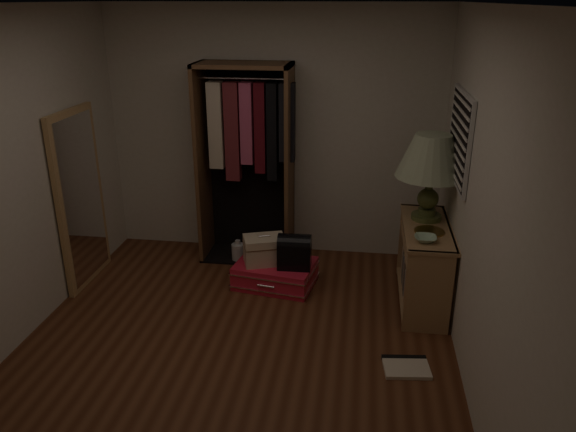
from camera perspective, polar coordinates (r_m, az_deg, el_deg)
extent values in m
plane|color=#512917|center=(4.64, -5.44, -13.35)|extent=(4.00, 4.00, 0.00)
cube|color=beige|center=(5.94, -1.48, 8.32)|extent=(3.50, 0.02, 2.60)
cube|color=beige|center=(2.36, -17.93, -14.23)|extent=(3.50, 0.02, 2.60)
cube|color=beige|center=(4.02, 18.95, 0.72)|extent=(0.02, 4.00, 2.60)
cube|color=beige|center=(4.78, -26.95, 2.72)|extent=(0.02, 4.00, 2.60)
cube|color=white|center=(3.83, -6.88, 20.66)|extent=(3.50, 4.00, 0.01)
cube|color=silver|center=(4.89, 17.07, 7.58)|extent=(0.03, 0.96, 0.76)
cube|color=black|center=(4.89, 17.06, 7.58)|extent=(0.03, 0.90, 0.70)
cube|color=white|center=(4.97, 16.48, 4.11)|extent=(0.01, 0.88, 0.02)
cube|color=white|center=(4.95, 16.57, 4.97)|extent=(0.01, 0.88, 0.02)
cube|color=white|center=(4.92, 16.67, 5.84)|extent=(0.01, 0.88, 0.02)
cube|color=white|center=(4.91, 16.76, 6.71)|extent=(0.01, 0.88, 0.02)
cube|color=white|center=(4.89, 16.86, 7.59)|extent=(0.01, 0.88, 0.02)
cube|color=white|center=(4.87, 16.96, 8.48)|extent=(0.01, 0.88, 0.02)
cube|color=white|center=(4.86, 17.06, 9.37)|extent=(0.01, 0.88, 0.02)
cube|color=white|center=(4.84, 17.16, 10.27)|extent=(0.01, 0.88, 0.02)
cube|color=white|center=(4.83, 17.26, 11.17)|extent=(0.01, 0.88, 0.02)
cube|color=#9F754D|center=(4.78, 14.19, -7.61)|extent=(0.40, 0.03, 0.75)
cube|color=#9F754D|center=(5.74, 13.20, -2.47)|extent=(0.40, 0.03, 0.75)
cube|color=#9F754D|center=(5.40, 13.36, -7.82)|extent=(0.40, 1.04, 0.03)
cube|color=#9F754D|center=(5.17, 13.83, -2.87)|extent=(0.40, 1.04, 0.03)
cube|color=#9F754D|center=(5.11, 13.99, -1.18)|extent=(0.42, 1.12, 0.03)
cube|color=brown|center=(5.28, 15.70, -4.89)|extent=(0.02, 1.10, 0.75)
cube|color=#9F754D|center=(5.44, 13.50, -0.73)|extent=(0.36, 0.38, 0.13)
cube|color=gray|center=(4.91, 13.02, -8.93)|extent=(0.18, 0.04, 0.27)
cube|color=#4C3833|center=(4.94, 12.98, -8.52)|extent=(0.18, 0.04, 0.30)
cube|color=#B7AD99|center=(4.99, 12.86, -8.56)|extent=(0.17, 0.03, 0.24)
cube|color=brown|center=(5.02, 13.05, -8.00)|extent=(0.20, 0.04, 0.30)
cube|color=#3F4C59|center=(5.06, 12.95, -7.69)|extent=(0.20, 0.03, 0.30)
cube|color=gray|center=(5.10, 12.93, -7.66)|extent=(0.20, 0.03, 0.27)
cube|color=#59594C|center=(5.13, 12.99, -7.39)|extent=(0.21, 0.03, 0.28)
cube|color=#B2724C|center=(5.16, 12.85, -7.05)|extent=(0.19, 0.03, 0.31)
cube|color=beige|center=(5.21, 12.82, -6.90)|extent=(0.20, 0.05, 0.28)
cube|color=#332D38|center=(5.28, 12.74, -6.80)|extent=(0.19, 0.04, 0.24)
cube|color=gray|center=(5.31, 12.79, -6.22)|extent=(0.21, 0.03, 0.31)
cube|color=#4C3833|center=(5.35, 12.46, -6.16)|extent=(0.15, 0.04, 0.27)
cube|color=#B7AD99|center=(5.39, 12.76, -5.79)|extent=(0.21, 0.04, 0.31)
cube|color=brown|center=(5.43, 12.49, -5.73)|extent=(0.17, 0.03, 0.27)
cube|color=#3F4C59|center=(5.47, 12.40, -5.47)|extent=(0.16, 0.03, 0.28)
cube|color=gray|center=(5.51, 12.61, -5.28)|extent=(0.20, 0.04, 0.28)
cube|color=#59594C|center=(5.55, 12.38, -4.95)|extent=(0.16, 0.03, 0.30)
cube|color=#B2724C|center=(5.59, 12.51, -4.77)|extent=(0.20, 0.03, 0.30)
cube|color=beige|center=(5.63, 12.54, -4.54)|extent=(0.21, 0.05, 0.30)
cube|color=brown|center=(5.91, -8.65, 5.28)|extent=(0.04, 0.50, 2.05)
cube|color=brown|center=(5.73, 0.15, 5.00)|extent=(0.04, 0.50, 2.05)
cube|color=brown|center=(5.61, -4.61, 15.07)|extent=(0.95, 0.50, 0.04)
cube|color=black|center=(6.02, -3.85, 5.78)|extent=(0.95, 0.02, 2.05)
cube|color=black|center=(6.16, -4.06, -3.94)|extent=(0.95, 0.50, 0.02)
cylinder|color=silver|center=(5.62, -4.57, 13.75)|extent=(0.87, 0.02, 0.02)
cube|color=beige|center=(5.75, -7.28, 9.13)|extent=(0.14, 0.16, 0.87)
cube|color=maroon|center=(5.72, -5.65, 8.49)|extent=(0.14, 0.13, 0.99)
cube|color=#BF4C72|center=(5.67, -4.18, 9.36)|extent=(0.12, 0.15, 0.81)
cube|color=#590F19|center=(5.66, -2.83, 8.88)|extent=(0.11, 0.12, 0.90)
cube|color=black|center=(5.64, -1.57, 8.51)|extent=(0.10, 0.16, 0.97)
cube|color=black|center=(5.60, -0.09, 9.45)|extent=(0.15, 0.12, 0.77)
cube|color=tan|center=(5.69, -20.36, 1.67)|extent=(0.05, 0.80, 1.70)
cube|color=white|center=(5.68, -20.10, 1.66)|extent=(0.01, 0.68, 1.58)
cube|color=red|center=(5.52, -1.30, -5.85)|extent=(0.81, 0.64, 0.23)
cube|color=silver|center=(5.54, -1.29, -6.44)|extent=(0.84, 0.67, 0.01)
cube|color=silver|center=(5.49, -1.30, -5.27)|extent=(0.84, 0.67, 0.01)
cylinder|color=silver|center=(5.29, -2.25, -7.14)|extent=(0.17, 0.05, 0.02)
cube|color=beige|center=(5.42, -2.41, -3.45)|extent=(0.45, 0.38, 0.27)
cube|color=brown|center=(5.40, -2.42, -2.92)|extent=(0.46, 0.39, 0.01)
cylinder|color=silver|center=(5.36, -2.43, -2.05)|extent=(0.11, 0.05, 0.02)
cube|color=black|center=(5.33, 0.66, -4.06)|extent=(0.32, 0.21, 0.24)
cylinder|color=black|center=(5.28, 0.67, -2.89)|extent=(0.32, 0.21, 0.20)
cylinder|color=#475228|center=(5.26, 13.86, -0.06)|extent=(0.29, 0.29, 0.04)
cylinder|color=#475228|center=(5.24, 13.90, 0.46)|extent=(0.17, 0.17, 0.06)
sphere|color=#475228|center=(5.20, 14.02, 1.72)|extent=(0.20, 0.20, 0.19)
cylinder|color=#475228|center=(5.16, 14.17, 3.31)|extent=(0.07, 0.07, 0.11)
cone|color=beige|center=(5.09, 14.42, 5.94)|extent=(0.67, 0.67, 0.38)
cone|color=white|center=(5.09, 14.42, 5.94)|extent=(0.60, 0.60, 0.36)
cylinder|color=#A68240|center=(4.98, 14.15, -1.52)|extent=(0.26, 0.26, 0.01)
imported|color=#A3C3A5|center=(4.78, 13.79, -2.25)|extent=(0.19, 0.19, 0.04)
cylinder|color=silver|center=(6.02, -5.09, -3.71)|extent=(0.17, 0.17, 0.19)
cylinder|color=silver|center=(5.97, -5.13, -2.68)|extent=(0.07, 0.07, 0.05)
cube|color=beige|center=(4.50, 11.92, -14.80)|extent=(0.37, 0.31, 0.03)
cube|color=black|center=(4.59, 11.68, -13.96)|extent=(0.35, 0.08, 0.03)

